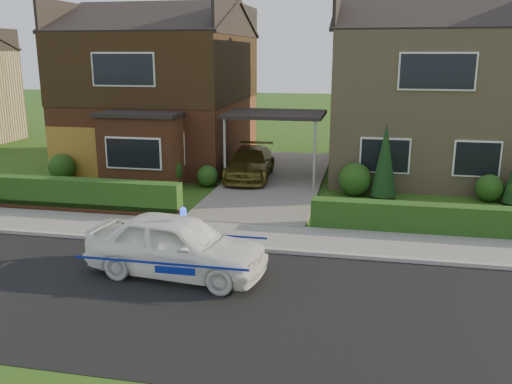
# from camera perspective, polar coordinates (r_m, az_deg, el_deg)

# --- Properties ---
(ground) EXTENTS (120.00, 120.00, 0.00)m
(ground) POSITION_cam_1_polar(r_m,az_deg,el_deg) (11.68, -7.27, -11.13)
(ground) COLOR #204813
(ground) RESTS_ON ground
(road) EXTENTS (60.00, 6.00, 0.02)m
(road) POSITION_cam_1_polar(r_m,az_deg,el_deg) (11.68, -7.27, -11.13)
(road) COLOR black
(road) RESTS_ON ground
(kerb) EXTENTS (60.00, 0.16, 0.12)m
(kerb) POSITION_cam_1_polar(r_m,az_deg,el_deg) (14.35, -3.37, -5.81)
(kerb) COLOR #9E9993
(kerb) RESTS_ON ground
(sidewalk) EXTENTS (60.00, 2.00, 0.10)m
(sidewalk) POSITION_cam_1_polar(r_m,az_deg,el_deg) (15.31, -2.35, -4.52)
(sidewalk) COLOR slate
(sidewalk) RESTS_ON ground
(driveway) EXTENTS (3.80, 12.00, 0.12)m
(driveway) POSITION_cam_1_polar(r_m,az_deg,el_deg) (21.81, 2.00, 1.29)
(driveway) COLOR #666059
(driveway) RESTS_ON ground
(house_left) EXTENTS (7.50, 9.53, 7.25)m
(house_left) POSITION_cam_1_polar(r_m,az_deg,el_deg) (25.63, -9.91, 11.53)
(house_left) COLOR brown
(house_left) RESTS_ON ground
(house_right) EXTENTS (7.50, 8.06, 7.25)m
(house_right) POSITION_cam_1_polar(r_m,az_deg,el_deg) (24.09, 17.31, 10.57)
(house_right) COLOR #9A825E
(house_right) RESTS_ON ground
(carport_link) EXTENTS (3.80, 3.00, 2.77)m
(carport_link) POSITION_cam_1_polar(r_m,az_deg,el_deg) (21.33, 2.04, 8.07)
(carport_link) COLOR black
(carport_link) RESTS_ON ground
(garage_door) EXTENTS (2.20, 0.10, 2.10)m
(garage_door) POSITION_cam_1_polar(r_m,az_deg,el_deg) (23.46, -18.76, 3.93)
(garage_door) COLOR #925E1F
(garage_door) RESTS_ON ground
(dwarf_wall) EXTENTS (7.70, 0.25, 0.36)m
(dwarf_wall) POSITION_cam_1_polar(r_m,az_deg,el_deg) (18.51, -19.14, -1.53)
(dwarf_wall) COLOR brown
(dwarf_wall) RESTS_ON ground
(hedge_left) EXTENTS (7.50, 0.55, 0.90)m
(hedge_left) POSITION_cam_1_polar(r_m,az_deg,el_deg) (18.68, -18.86, -1.94)
(hedge_left) COLOR #153611
(hedge_left) RESTS_ON ground
(hedge_right) EXTENTS (7.50, 0.55, 0.80)m
(hedge_right) POSITION_cam_1_polar(r_m,az_deg,el_deg) (16.26, 19.11, -4.37)
(hedge_right) COLOR #153611
(hedge_right) RESTS_ON ground
(shrub_left_far) EXTENTS (1.08, 1.08, 1.08)m
(shrub_left_far) POSITION_cam_1_polar(r_m,az_deg,el_deg) (23.30, -19.76, 2.50)
(shrub_left_far) COLOR #153611
(shrub_left_far) RESTS_ON ground
(shrub_left_mid) EXTENTS (1.32, 1.32, 1.32)m
(shrub_left_mid) POSITION_cam_1_polar(r_m,az_deg,el_deg) (21.12, -9.55, 2.32)
(shrub_left_mid) COLOR #153611
(shrub_left_mid) RESTS_ON ground
(shrub_left_near) EXTENTS (0.84, 0.84, 0.84)m
(shrub_left_near) POSITION_cam_1_polar(r_m,az_deg,el_deg) (20.93, -5.13, 1.69)
(shrub_left_near) COLOR #153611
(shrub_left_near) RESTS_ON ground
(shrub_right_near) EXTENTS (1.20, 1.20, 1.20)m
(shrub_right_near) POSITION_cam_1_polar(r_m,az_deg,el_deg) (19.85, 10.38, 1.33)
(shrub_right_near) COLOR #153611
(shrub_right_near) RESTS_ON ground
(shrub_right_mid) EXTENTS (0.96, 0.96, 0.96)m
(shrub_right_mid) POSITION_cam_1_polar(r_m,az_deg,el_deg) (20.42, 23.37, 0.39)
(shrub_right_mid) COLOR #153611
(shrub_right_mid) RESTS_ON ground
(conifer_a) EXTENTS (0.90, 0.90, 2.60)m
(conifer_a) POSITION_cam_1_polar(r_m,az_deg,el_deg) (19.51, 13.39, 3.06)
(conifer_a) COLOR black
(conifer_a) RESTS_ON ground
(police_car) EXTENTS (3.88, 4.39, 1.60)m
(police_car) POSITION_cam_1_polar(r_m,az_deg,el_deg) (12.65, -8.35, -5.60)
(police_car) COLOR white
(police_car) RESTS_ON ground
(driveway_car) EXTENTS (1.97, 4.26, 1.21)m
(driveway_car) POSITION_cam_1_polar(r_m,az_deg,el_deg) (21.78, -0.62, 3.06)
(driveway_car) COLOR brown
(driveway_car) RESTS_ON driveway
(potted_plant_a) EXTENTS (0.41, 0.32, 0.68)m
(potted_plant_a) POSITION_cam_1_polar(r_m,az_deg,el_deg) (20.42, -20.38, 0.28)
(potted_plant_a) COLOR gray
(potted_plant_a) RESTS_ON ground
(potted_plant_b) EXTENTS (0.51, 0.50, 0.72)m
(potted_plant_b) POSITION_cam_1_polar(r_m,az_deg,el_deg) (19.56, -15.87, 0.09)
(potted_plant_b) COLOR gray
(potted_plant_b) RESTS_ON ground
(potted_plant_c) EXTENTS (0.47, 0.47, 0.84)m
(potted_plant_c) POSITION_cam_1_polar(r_m,az_deg,el_deg) (18.63, -11.38, -0.15)
(potted_plant_c) COLOR gray
(potted_plant_c) RESTS_ON ground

